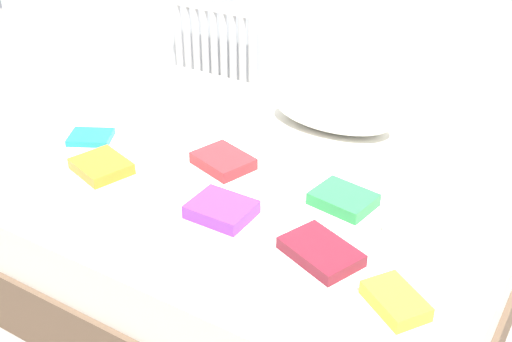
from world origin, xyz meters
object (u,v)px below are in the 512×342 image
Objects in this scene: pillow at (333,111)px; textbook_purple at (221,210)px; textbook_green at (343,199)px; textbook_maroon at (321,252)px; textbook_white at (423,227)px; textbook_red at (223,161)px; textbook_yellow at (395,301)px; textbook_teal at (91,137)px; radiator at (214,51)px; textbook_orange at (101,166)px; bed at (249,227)px.

textbook_purple is (-0.03, -0.80, -0.05)m from pillow.
pillow is at bearing 127.80° from textbook_green.
textbook_maroon is at bearing -3.83° from textbook_purple.
textbook_maroon reaches higher than textbook_white.
textbook_red is 0.94m from textbook_yellow.
textbook_teal is at bearing -166.02° from textbook_green.
textbook_green is at bearing 123.19° from textbook_maroon.
pillow is at bearing 85.66° from textbook_red.
textbook_yellow is (1.73, -1.61, 0.11)m from radiator.
textbook_orange is 0.92m from textbook_green.
textbook_red is (0.89, -1.21, 0.11)m from radiator.
textbook_maroon is (0.36, -0.83, -0.05)m from pillow.
textbook_orange is at bearing -65.22° from textbook_teal.
textbook_green is at bearing -60.75° from pillow.
textbook_red is at bearing 171.96° from textbook_white.
textbook_green is (1.39, -1.22, 0.11)m from radiator.
radiator reaches higher than textbook_yellow.
textbook_purple reaches higher than textbook_yellow.
textbook_orange reaches higher than textbook_maroon.
bed is 11.72× the size of textbook_teal.
textbook_maroon is 1.30× the size of textbook_yellow.
textbook_yellow reaches higher than textbook_teal.
bed is at bearing 170.85° from textbook_white.
radiator reaches higher than textbook_white.
textbook_orange is 0.99× the size of textbook_purple.
textbook_white is 1.38m from textbook_teal.
radiator is at bearing 154.95° from textbook_maroon.
bed is 9.65× the size of textbook_purple.
textbook_red is 1.25× the size of textbook_teal.
bed is 3.70× the size of pillow.
textbook_maroon is at bearing -34.71° from bed.
pillow reaches higher than textbook_yellow.
textbook_orange is at bearing -126.20° from textbook_red.
textbook_yellow is at bearing -40.59° from textbook_green.
pillow reaches higher than textbook_white.
textbook_yellow is (0.66, -0.12, -0.00)m from textbook_purple.
textbook_green is 1.10m from textbook_teal.
bed is 0.62m from textbook_orange.
textbook_maroon is 1.17× the size of textbook_orange.
textbook_purple is (-0.32, -0.28, 0.00)m from textbook_green.
textbook_orange reaches higher than bed.
pillow is at bearing 130.05° from textbook_white.
textbook_maroon is 0.65m from textbook_red.
textbook_teal is (-0.22, 0.16, -0.01)m from textbook_orange.
textbook_purple is at bearing -163.41° from textbook_white.
bed is at bearing -101.08° from pillow.
bed is 8.28× the size of textbook_white.
bed is 0.89m from textbook_yellow.
pillow reaches higher than textbook_maroon.
radiator is 1.51m from textbook_red.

